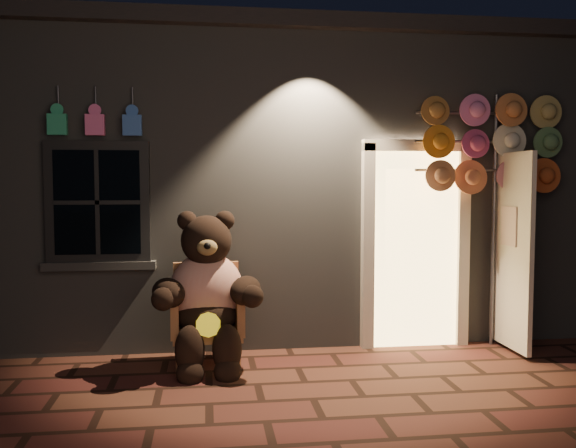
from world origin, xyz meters
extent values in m
plane|color=#552F20|center=(0.00, 0.00, 0.00)|extent=(60.00, 60.00, 0.00)
cube|color=slate|center=(0.00, 4.00, 1.65)|extent=(7.00, 5.00, 3.30)
cube|color=black|center=(0.00, 4.00, 3.38)|extent=(7.30, 5.30, 0.16)
cube|color=black|center=(-1.90, 1.46, 1.55)|extent=(1.00, 0.10, 1.20)
cube|color=black|center=(-1.90, 1.43, 1.55)|extent=(0.82, 0.06, 1.02)
cube|color=slate|center=(-1.90, 1.46, 0.92)|extent=(1.10, 0.14, 0.08)
cube|color=#FFCF72|center=(1.35, 1.48, 1.05)|extent=(0.92, 0.10, 2.10)
cube|color=beige|center=(0.83, 1.44, 1.05)|extent=(0.12, 0.12, 2.20)
cube|color=beige|center=(1.87, 1.44, 1.05)|extent=(0.12, 0.12, 2.20)
cube|color=beige|center=(1.35, 1.44, 2.13)|extent=(1.16, 0.12, 0.12)
cube|color=beige|center=(2.25, 1.10, 1.05)|extent=(0.05, 0.80, 2.00)
cube|color=#2A9C6B|center=(-2.25, 1.38, 2.30)|extent=(0.18, 0.07, 0.20)
cylinder|color=#59595E|center=(-2.25, 1.44, 2.55)|extent=(0.02, 0.02, 0.25)
cube|color=pink|center=(-1.90, 1.38, 2.30)|extent=(0.18, 0.07, 0.20)
cylinder|color=#59595E|center=(-1.90, 1.44, 2.55)|extent=(0.02, 0.02, 0.25)
cube|color=#315CAD|center=(-1.55, 1.38, 2.30)|extent=(0.18, 0.07, 0.20)
cylinder|color=#59595E|center=(-1.55, 1.44, 2.55)|extent=(0.02, 0.02, 0.25)
cube|color=olive|center=(-0.84, 0.98, 0.33)|extent=(0.65, 0.61, 0.09)
cube|color=olive|center=(-0.85, 1.25, 0.65)|extent=(0.63, 0.09, 0.63)
cube|color=olive|center=(-1.14, 0.95, 0.51)|extent=(0.09, 0.54, 0.36)
cube|color=olive|center=(-0.55, 0.97, 0.51)|extent=(0.09, 0.54, 0.36)
cylinder|color=olive|center=(-1.11, 0.72, 0.14)|extent=(0.05, 0.05, 0.29)
cylinder|color=olive|center=(-0.57, 0.74, 0.14)|extent=(0.05, 0.05, 0.29)
cylinder|color=olive|center=(-1.12, 1.22, 0.14)|extent=(0.05, 0.05, 0.29)
cylinder|color=olive|center=(-0.58, 1.24, 0.14)|extent=(0.05, 0.05, 0.29)
ellipsoid|color=red|center=(-0.85, 1.04, 0.72)|extent=(0.72, 0.58, 0.74)
ellipsoid|color=black|center=(-0.85, 0.96, 0.50)|extent=(0.59, 0.51, 0.35)
sphere|color=black|center=(-0.85, 0.99, 1.20)|extent=(0.49, 0.49, 0.47)
sphere|color=black|center=(-1.02, 1.01, 1.39)|extent=(0.19, 0.19, 0.19)
sphere|color=black|center=(-0.67, 1.02, 1.39)|extent=(0.19, 0.19, 0.19)
ellipsoid|color=olive|center=(-0.84, 0.77, 1.16)|extent=(0.19, 0.14, 0.15)
ellipsoid|color=black|center=(-1.19, 0.80, 0.75)|extent=(0.43, 0.55, 0.27)
ellipsoid|color=black|center=(-0.49, 0.82, 0.75)|extent=(0.40, 0.54, 0.27)
ellipsoid|color=black|center=(-1.00, 0.64, 0.26)|extent=(0.27, 0.27, 0.46)
ellipsoid|color=black|center=(-0.67, 0.65, 0.26)|extent=(0.27, 0.27, 0.46)
sphere|color=black|center=(-1.00, 0.58, 0.07)|extent=(0.25, 0.25, 0.25)
sphere|color=black|center=(-0.67, 0.59, 0.07)|extent=(0.25, 0.25, 0.25)
cylinder|color=yellow|center=(-0.84, 0.65, 0.48)|extent=(0.23, 0.10, 0.22)
cylinder|color=#59595E|center=(2.19, 1.38, 1.33)|extent=(0.04, 0.04, 2.66)
cylinder|color=#59595E|center=(1.89, 1.36, 2.47)|extent=(1.18, 0.03, 0.03)
cylinder|color=#59595E|center=(1.89, 1.36, 2.17)|extent=(1.18, 0.03, 0.03)
cylinder|color=#59595E|center=(1.89, 1.36, 1.87)|extent=(1.18, 0.03, 0.03)
cylinder|color=#9F692E|center=(1.50, 1.30, 2.51)|extent=(0.34, 0.11, 0.34)
cylinder|color=pink|center=(1.89, 1.27, 2.51)|extent=(0.34, 0.11, 0.34)
cylinder|color=#D17E41|center=(2.29, 1.24, 2.51)|extent=(0.34, 0.11, 0.34)
cylinder|color=tan|center=(2.68, 1.30, 2.51)|extent=(0.34, 0.11, 0.34)
cylinder|color=orange|center=(1.50, 1.27, 2.17)|extent=(0.34, 0.11, 0.34)
cylinder|color=#CB477B|center=(1.89, 1.24, 2.17)|extent=(0.34, 0.11, 0.34)
cylinder|color=#F1EAC5|center=(2.29, 1.30, 2.17)|extent=(0.34, 0.11, 0.34)
cylinder|color=#5A8954|center=(2.68, 1.27, 2.17)|extent=(0.34, 0.11, 0.34)
cylinder|color=#C8804E|center=(1.50, 1.24, 1.82)|extent=(0.34, 0.11, 0.34)
cylinder|color=#CC724B|center=(1.89, 1.30, 1.82)|extent=(0.34, 0.11, 0.34)
cylinder|color=#C77782|center=(2.29, 1.27, 1.82)|extent=(0.34, 0.11, 0.34)
cylinder|color=#D05524|center=(2.68, 1.24, 1.82)|extent=(0.34, 0.11, 0.34)
camera|label=1|loc=(-0.84, -4.74, 1.75)|focal=38.00mm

